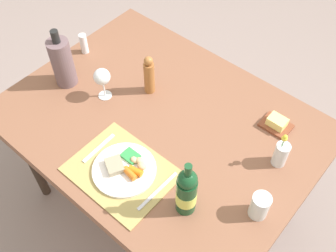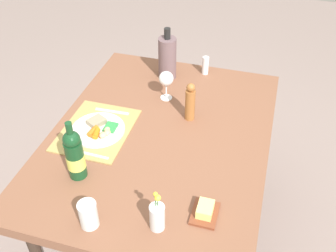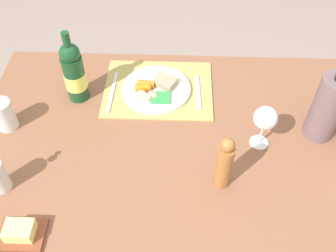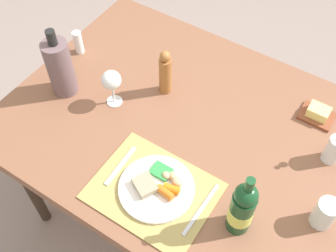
% 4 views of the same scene
% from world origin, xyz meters
% --- Properties ---
extents(ground_plane, '(8.00, 8.00, 0.00)m').
position_xyz_m(ground_plane, '(0.00, 0.00, 0.00)').
color(ground_plane, gray).
extents(dining_table, '(1.37, 1.03, 0.76)m').
position_xyz_m(dining_table, '(0.00, 0.00, 0.70)').
color(dining_table, brown).
rests_on(dining_table, ground_plane).
extents(placemat, '(0.41, 0.32, 0.01)m').
position_xyz_m(placemat, '(0.06, -0.30, 0.77)').
color(placemat, tan).
rests_on(placemat, dining_table).
extents(dinner_plate, '(0.26, 0.26, 0.04)m').
position_xyz_m(dinner_plate, '(0.07, -0.29, 0.78)').
color(dinner_plate, white).
rests_on(dinner_plate, placemat).
extents(fork, '(0.02, 0.18, 0.00)m').
position_xyz_m(fork, '(-0.09, -0.29, 0.77)').
color(fork, silver).
rests_on(fork, placemat).
extents(knife, '(0.02, 0.22, 0.00)m').
position_xyz_m(knife, '(0.23, -0.28, 0.77)').
color(knife, silver).
rests_on(knife, placemat).
extents(salt_shaker, '(0.04, 0.04, 0.11)m').
position_xyz_m(salt_shaker, '(-0.60, 0.09, 0.82)').
color(salt_shaker, white).
rests_on(salt_shaker, dining_table).
extents(butter_dish, '(0.13, 0.10, 0.05)m').
position_xyz_m(butter_dish, '(0.41, 0.31, 0.78)').
color(butter_dish, brown).
rests_on(butter_dish, dining_table).
extents(pepper_mill, '(0.05, 0.05, 0.21)m').
position_xyz_m(pepper_mill, '(-0.16, 0.11, 0.86)').
color(pepper_mill, '#A36432').
rests_on(pepper_mill, dining_table).
extents(wine_bottle, '(0.08, 0.08, 0.29)m').
position_xyz_m(wine_bottle, '(0.35, -0.26, 0.88)').
color(wine_bottle, '#164422').
rests_on(wine_bottle, dining_table).
extents(flower_vase, '(0.06, 0.06, 0.18)m').
position_xyz_m(flower_vase, '(0.52, 0.15, 0.83)').
color(flower_vase, silver).
rests_on(flower_vase, dining_table).
extents(cooler_bottle, '(0.10, 0.10, 0.30)m').
position_xyz_m(cooler_bottle, '(-0.50, -0.11, 0.89)').
color(cooler_bottle, '#6B5357').
rests_on(cooler_bottle, dining_table).
extents(water_tumbler, '(0.07, 0.07, 0.11)m').
position_xyz_m(water_tumbler, '(0.57, -0.10, 0.81)').
color(water_tumbler, silver).
rests_on(water_tumbler, dining_table).
extents(wine_glass, '(0.08, 0.08, 0.16)m').
position_xyz_m(wine_glass, '(-0.30, -0.06, 0.88)').
color(wine_glass, white).
rests_on(wine_glass, dining_table).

